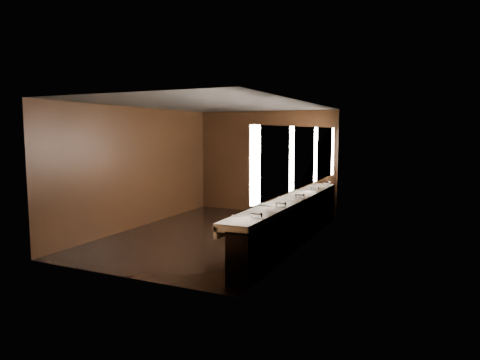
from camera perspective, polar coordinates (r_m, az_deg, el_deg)
name	(u,v)px	position (r m, az deg, el deg)	size (l,w,h in m)	color
floor	(214,235)	(9.39, -3.44, -7.29)	(6.00, 6.00, 0.00)	black
ceiling	(213,105)	(9.15, -3.56, 10.02)	(4.00, 6.00, 0.02)	#2D2D2B
wall_back	(266,162)	(11.88, 3.43, 2.42)	(4.00, 0.02, 2.80)	black
wall_front	(119,187)	(6.70, -15.83, -0.88)	(4.00, 0.02, 2.80)	black
wall_left	(139,167)	(10.27, -13.36, 1.64)	(0.02, 6.00, 2.80)	black
wall_right	(304,175)	(8.40, 8.58, 0.72)	(0.02, 6.00, 2.80)	black
sink_counter	(294,219)	(8.60, 7.16, -5.23)	(0.55, 5.40, 1.01)	black
mirror_band	(304,157)	(8.38, 8.49, 3.11)	(0.06, 5.03, 1.15)	white
person	(259,206)	(8.76, 2.58, -3.43)	(0.53, 0.35, 1.45)	#8AA7CD
trash_bin	(239,254)	(6.82, -0.13, -9.85)	(0.40, 0.40, 0.62)	black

